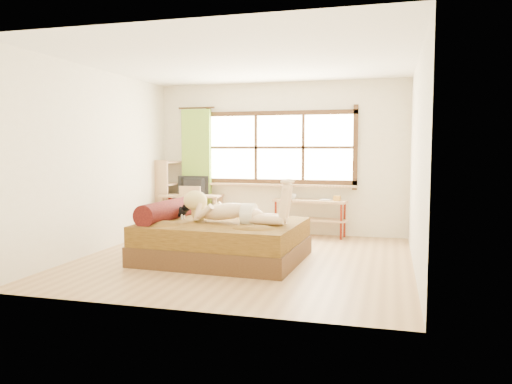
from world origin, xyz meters
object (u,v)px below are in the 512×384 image
(woman, at_px, (233,199))
(chair, at_px, (188,208))
(desk, at_px, (191,199))
(bookshelf, at_px, (169,195))
(kitten, at_px, (178,210))
(bed, at_px, (220,239))
(pipe_shelf, at_px, (310,209))

(woman, relative_size, chair, 1.71)
(desk, xyz_separation_m, bookshelf, (-0.49, 0.11, 0.07))
(chair, bearing_deg, kitten, -76.89)
(bed, distance_m, bookshelf, 2.81)
(bed, height_order, woman, woman)
(kitten, relative_size, desk, 0.28)
(bed, xyz_separation_m, kitten, (-0.67, 0.10, 0.37))
(pipe_shelf, height_order, bookshelf, bookshelf)
(bed, bearing_deg, woman, -11.75)
(kitten, height_order, pipe_shelf, kitten)
(desk, distance_m, pipe_shelf, 2.19)
(chair, bearing_deg, pipe_shelf, 8.55)
(woman, distance_m, kitten, 0.90)
(pipe_shelf, xyz_separation_m, bookshelf, (-2.68, -0.00, 0.19))
(woman, height_order, desk, woman)
(chair, distance_m, pipe_shelf, 2.15)
(kitten, relative_size, pipe_shelf, 0.24)
(kitten, height_order, bookshelf, bookshelf)
(bookshelf, bearing_deg, chair, -28.40)
(desk, height_order, chair, chair)
(desk, bearing_deg, kitten, -77.57)
(woman, bearing_deg, kitten, 173.01)
(kitten, bearing_deg, bookshelf, 120.74)
(bed, distance_m, woman, 0.60)
(woman, xyz_separation_m, desk, (-1.47, 2.09, -0.25))
(kitten, distance_m, chair, 1.66)
(bed, distance_m, chair, 2.05)
(kitten, bearing_deg, pipe_shelf, 55.25)
(bookshelf, bearing_deg, desk, -1.86)
(bed, bearing_deg, bookshelf, 132.01)
(woman, xyz_separation_m, kitten, (-0.87, 0.15, -0.19))
(bookshelf, bearing_deg, kitten, -50.97)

